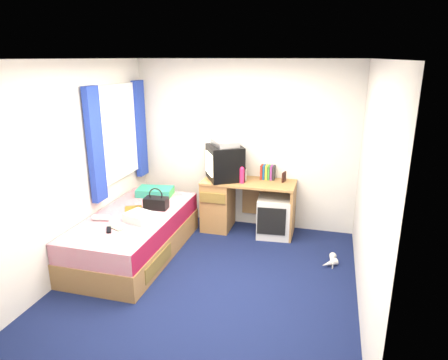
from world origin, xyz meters
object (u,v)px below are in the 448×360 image
(water_bottle, at_px, (101,218))
(towel, at_px, (140,217))
(bed, at_px, (135,235))
(pillow, at_px, (155,192))
(storage_cube, at_px, (274,217))
(crt_tv, at_px, (225,163))
(pink_water_bottle, at_px, (242,176))
(white_heels, at_px, (330,262))
(desk, at_px, (230,202))
(magazine, at_px, (133,210))
(picture_frame, at_px, (284,177))
(colour_swatch_fan, at_px, (115,228))
(vcr, at_px, (225,143))
(handbag, at_px, (156,203))
(aerosol_can, at_px, (245,175))
(remote_control, at_px, (109,230))

(water_bottle, bearing_deg, towel, 12.79)
(bed, distance_m, pillow, 0.81)
(pillow, height_order, storage_cube, pillow)
(crt_tv, bearing_deg, pink_water_bottle, 36.24)
(white_heels, bearing_deg, bed, -171.29)
(desk, height_order, magazine, desk)
(picture_frame, xyz_separation_m, pink_water_bottle, (-0.55, -0.22, 0.03))
(desk, distance_m, white_heels, 1.67)
(crt_tv, bearing_deg, towel, -59.49)
(water_bottle, bearing_deg, colour_swatch_fan, -30.70)
(vcr, bearing_deg, magazine, -79.15)
(crt_tv, distance_m, handbag, 1.14)
(storage_cube, bearing_deg, aerosol_can, 165.33)
(desk, distance_m, crt_tv, 0.59)
(vcr, relative_size, picture_frame, 2.92)
(pink_water_bottle, bearing_deg, storage_cube, 5.72)
(storage_cube, distance_m, picture_frame, 0.57)
(bed, distance_m, storage_cube, 1.91)
(vcr, relative_size, towel, 1.30)
(handbag, bearing_deg, storage_cube, 24.53)
(picture_frame, height_order, remote_control, picture_frame)
(vcr, height_order, white_heels, vcr)
(colour_swatch_fan, bearing_deg, vcr, 59.97)
(pillow, distance_m, remote_control, 1.25)
(pillow, distance_m, crt_tv, 1.07)
(picture_frame, height_order, colour_swatch_fan, picture_frame)
(crt_tv, xyz_separation_m, magazine, (-0.95, -0.97, -0.44))
(storage_cube, height_order, white_heels, storage_cube)
(aerosol_can, height_order, white_heels, aerosol_can)
(pink_water_bottle, xyz_separation_m, white_heels, (1.25, -0.61, -0.81))
(vcr, xyz_separation_m, magazine, (-0.95, -0.98, -0.72))
(crt_tv, bearing_deg, water_bottle, -70.65)
(aerosol_can, xyz_separation_m, towel, (-1.00, -1.27, -0.24))
(towel, bearing_deg, crt_tv, 60.88)
(handbag, xyz_separation_m, magazine, (-0.26, -0.14, -0.07))
(crt_tv, relative_size, towel, 2.05)
(bed, relative_size, white_heels, 6.05)
(picture_frame, bearing_deg, aerosol_can, -156.07)
(white_heels, bearing_deg, towel, -166.56)
(desk, relative_size, storage_cube, 2.32)
(towel, xyz_separation_m, remote_control, (-0.21, -0.34, -0.04))
(bed, xyz_separation_m, handbag, (0.19, 0.27, 0.35))
(colour_swatch_fan, bearing_deg, bed, 89.03)
(picture_frame, height_order, towel, picture_frame)
(aerosol_can, relative_size, water_bottle, 0.85)
(pillow, bearing_deg, vcr, 21.25)
(vcr, xyz_separation_m, towel, (-0.71, -1.27, -0.68))
(water_bottle, bearing_deg, aerosol_can, 43.31)
(pillow, xyz_separation_m, towel, (0.22, -0.91, -0.00))
(aerosol_can, xyz_separation_m, magazine, (-1.24, -0.98, -0.29))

